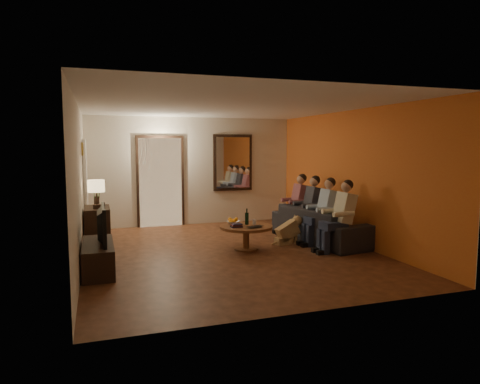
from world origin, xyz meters
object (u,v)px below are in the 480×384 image
object	(u,v)px
dresser	(98,227)
sofa	(321,224)
laptop	(257,227)
person_c	(310,210)
wine_bottle	(247,216)
table_lamp	(96,194)
dog	(288,230)
tv	(97,225)
person_d	(297,206)
tv_stand	(98,257)
person_b	(324,214)
bowl	(233,222)
coffee_table	(246,238)
person_a	(341,219)

from	to	relation	value
dresser	sofa	bearing A→B (deg)	-11.06
sofa	laptop	distance (m)	1.66
person_c	wine_bottle	bearing A→B (deg)	-164.60
sofa	person_c	xyz separation A→B (m)	(-0.10, 0.30, 0.26)
laptop	person_c	bearing A→B (deg)	8.58
table_lamp	laptop	distance (m)	2.97
table_lamp	dog	distance (m)	3.65
tv	person_d	distance (m)	4.51
tv_stand	person_c	bearing A→B (deg)	14.96
person_d	laptop	bearing A→B (deg)	-136.57
person_b	wine_bottle	bearing A→B (deg)	173.35
dog	wine_bottle	distance (m)	0.94
tv	dog	bearing A→B (deg)	-77.53
bowl	coffee_table	bearing A→B (deg)	-50.71
person_b	laptop	distance (m)	1.50
dresser	wine_bottle	size ratio (longest dim) A/B	2.78
person_a	laptop	distance (m)	1.54
tv	person_c	xyz separation A→B (m)	(4.17, 1.11, -0.12)
dog	dresser	bearing A→B (deg)	157.23
sofa	bowl	bearing A→B (deg)	82.60
person_c	laptop	bearing A→B (deg)	-151.57
person_b	person_c	bearing A→B (deg)	90.00
sofa	person_d	size ratio (longest dim) A/B	1.96
person_d	laptop	distance (m)	2.04
person_a	table_lamp	bearing A→B (deg)	160.04
table_lamp	coffee_table	bearing A→B (deg)	-17.89
tv	person_c	bearing A→B (deg)	-75.04
dresser	person_a	size ratio (longest dim) A/B	0.72
table_lamp	person_a	size ratio (longest dim) A/B	0.45
person_b	coffee_table	distance (m)	1.63
tv_stand	person_d	world-z (taller)	person_d
table_lamp	person_c	xyz separation A→B (m)	(4.17, -0.31, -0.43)
person_a	bowl	distance (m)	1.98
coffee_table	wine_bottle	size ratio (longest dim) A/B	3.15
tv_stand	sofa	size ratio (longest dim) A/B	0.56
sofa	dresser	bearing A→B (deg)	71.50
wine_bottle	bowl	bearing A→B (deg)	152.45
person_b	laptop	size ratio (longest dim) A/B	3.65
tv_stand	dog	distance (m)	3.60
dresser	person_a	bearing A→B (deg)	-22.58
dresser	tv_stand	world-z (taller)	dresser
table_lamp	person_a	world-z (taller)	table_lamp
dresser	table_lamp	distance (m)	0.69
tv_stand	laptop	bearing A→B (deg)	6.64
bowl	laptop	size ratio (longest dim) A/B	0.79
person_c	bowl	size ratio (longest dim) A/B	4.63
person_a	wine_bottle	bearing A→B (deg)	153.05
table_lamp	dog	size ratio (longest dim) A/B	0.96
tv	person_d	size ratio (longest dim) A/B	0.82
sofa	wine_bottle	xyz separation A→B (m)	(-1.63, -0.12, 0.26)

